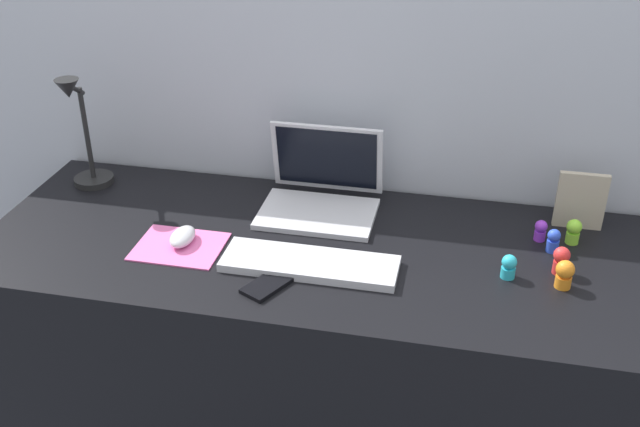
{
  "coord_description": "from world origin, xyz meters",
  "views": [
    {
      "loc": [
        0.31,
        -1.53,
        1.7
      ],
      "look_at": [
        -0.03,
        0.0,
        0.83
      ],
      "focal_mm": 42.19,
      "sensor_mm": 36.0,
      "label": 1
    }
  ],
  "objects_px": {
    "toy_figurine_red": "(561,259)",
    "toy_figurine_purple": "(541,230)",
    "laptop": "(322,188)",
    "picture_frame": "(581,201)",
    "desk_lamp": "(82,136)",
    "toy_figurine_orange": "(565,274)",
    "toy_figurine_cyan": "(509,266)",
    "keyboard": "(310,264)",
    "toy_figurine_lime": "(574,231)",
    "mouse": "(183,237)",
    "toy_figurine_blue": "(553,240)",
    "cell_phone": "(269,284)"
  },
  "relations": [
    {
      "from": "toy_figurine_red",
      "to": "toy_figurine_purple",
      "type": "xyz_separation_m",
      "value": [
        -0.04,
        0.14,
        -0.01
      ]
    },
    {
      "from": "laptop",
      "to": "toy_figurine_red",
      "type": "xyz_separation_m",
      "value": [
        0.6,
        -0.19,
        -0.02
      ]
    },
    {
      "from": "toy_figurine_purple",
      "to": "picture_frame",
      "type": "bearing_deg",
      "value": 42.5
    },
    {
      "from": "laptop",
      "to": "desk_lamp",
      "type": "bearing_deg",
      "value": -178.09
    },
    {
      "from": "toy_figurine_orange",
      "to": "picture_frame",
      "type": "bearing_deg",
      "value": 79.79
    },
    {
      "from": "toy_figurine_red",
      "to": "toy_figurine_cyan",
      "type": "bearing_deg",
      "value": -158.11
    },
    {
      "from": "keyboard",
      "to": "toy_figurine_orange",
      "type": "bearing_deg",
      "value": 4.22
    },
    {
      "from": "toy_figurine_red",
      "to": "picture_frame",
      "type": "bearing_deg",
      "value": 76.14
    },
    {
      "from": "laptop",
      "to": "picture_frame",
      "type": "height_order",
      "value": "laptop"
    },
    {
      "from": "toy_figurine_lime",
      "to": "toy_figurine_cyan",
      "type": "relative_size",
      "value": 1.1
    },
    {
      "from": "desk_lamp",
      "to": "picture_frame",
      "type": "bearing_deg",
      "value": 2.31
    },
    {
      "from": "toy_figurine_purple",
      "to": "toy_figurine_lime",
      "type": "xyz_separation_m",
      "value": [
        0.08,
        0.0,
        0.01
      ]
    },
    {
      "from": "toy_figurine_orange",
      "to": "desk_lamp",
      "type": "bearing_deg",
      "value": 169.59
    },
    {
      "from": "mouse",
      "to": "toy_figurine_purple",
      "type": "bearing_deg",
      "value": 13.56
    },
    {
      "from": "keyboard",
      "to": "toy_figurine_blue",
      "type": "xyz_separation_m",
      "value": [
        0.55,
        0.19,
        0.02
      ]
    },
    {
      "from": "laptop",
      "to": "toy_figurine_red",
      "type": "height_order",
      "value": "laptop"
    },
    {
      "from": "toy_figurine_blue",
      "to": "toy_figurine_orange",
      "type": "xyz_separation_m",
      "value": [
        0.02,
        -0.15,
        0.01
      ]
    },
    {
      "from": "cell_phone",
      "to": "toy_figurine_lime",
      "type": "distance_m",
      "value": 0.76
    },
    {
      "from": "cell_phone",
      "to": "toy_figurine_orange",
      "type": "distance_m",
      "value": 0.66
    },
    {
      "from": "keyboard",
      "to": "mouse",
      "type": "relative_size",
      "value": 4.27
    },
    {
      "from": "toy_figurine_purple",
      "to": "toy_figurine_cyan",
      "type": "height_order",
      "value": "toy_figurine_cyan"
    },
    {
      "from": "mouse",
      "to": "toy_figurine_blue",
      "type": "relative_size",
      "value": 1.62
    },
    {
      "from": "desk_lamp",
      "to": "toy_figurine_orange",
      "type": "xyz_separation_m",
      "value": [
        1.27,
        -0.23,
        -0.12
      ]
    },
    {
      "from": "desk_lamp",
      "to": "toy_figurine_blue",
      "type": "distance_m",
      "value": 1.26
    },
    {
      "from": "toy_figurine_purple",
      "to": "toy_figurine_orange",
      "type": "bearing_deg",
      "value": -77.91
    },
    {
      "from": "toy_figurine_lime",
      "to": "toy_figurine_blue",
      "type": "relative_size",
      "value": 1.07
    },
    {
      "from": "keyboard",
      "to": "cell_phone",
      "type": "distance_m",
      "value": 0.12
    },
    {
      "from": "cell_phone",
      "to": "toy_figurine_red",
      "type": "relative_size",
      "value": 1.9
    },
    {
      "from": "toy_figurine_red",
      "to": "desk_lamp",
      "type": "bearing_deg",
      "value": 172.25
    },
    {
      "from": "toy_figurine_blue",
      "to": "toy_figurine_orange",
      "type": "relative_size",
      "value": 0.88
    },
    {
      "from": "toy_figurine_cyan",
      "to": "toy_figurine_purple",
      "type": "bearing_deg",
      "value": 67.36
    },
    {
      "from": "keyboard",
      "to": "toy_figurine_cyan",
      "type": "xyz_separation_m",
      "value": [
        0.45,
        0.06,
        0.02
      ]
    },
    {
      "from": "toy_figurine_blue",
      "to": "toy_figurine_orange",
      "type": "bearing_deg",
      "value": -84.24
    },
    {
      "from": "laptop",
      "to": "toy_figurine_cyan",
      "type": "height_order",
      "value": "laptop"
    },
    {
      "from": "keyboard",
      "to": "toy_figurine_orange",
      "type": "relative_size",
      "value": 6.11
    },
    {
      "from": "desk_lamp",
      "to": "toy_figurine_red",
      "type": "bearing_deg",
      "value": -7.75
    },
    {
      "from": "cell_phone",
      "to": "toy_figurine_purple",
      "type": "distance_m",
      "value": 0.69
    },
    {
      "from": "toy_figurine_red",
      "to": "toy_figurine_blue",
      "type": "relative_size",
      "value": 1.14
    },
    {
      "from": "keyboard",
      "to": "toy_figurine_red",
      "type": "height_order",
      "value": "toy_figurine_red"
    },
    {
      "from": "keyboard",
      "to": "toy_figurine_cyan",
      "type": "distance_m",
      "value": 0.45
    },
    {
      "from": "laptop",
      "to": "mouse",
      "type": "relative_size",
      "value": 3.12
    },
    {
      "from": "keyboard",
      "to": "toy_figurine_lime",
      "type": "distance_m",
      "value": 0.65
    },
    {
      "from": "picture_frame",
      "to": "toy_figurine_orange",
      "type": "xyz_separation_m",
      "value": [
        -0.05,
        -0.29,
        -0.04
      ]
    },
    {
      "from": "picture_frame",
      "to": "toy_figurine_cyan",
      "type": "relative_size",
      "value": 2.6
    },
    {
      "from": "mouse",
      "to": "desk_lamp",
      "type": "xyz_separation_m",
      "value": [
        -0.37,
        0.24,
        0.13
      ]
    },
    {
      "from": "cell_phone",
      "to": "desk_lamp",
      "type": "bearing_deg",
      "value": 176.61
    },
    {
      "from": "cell_phone",
      "to": "picture_frame",
      "type": "relative_size",
      "value": 0.85
    },
    {
      "from": "toy_figurine_orange",
      "to": "cell_phone",
      "type": "bearing_deg",
      "value": -168.12
    },
    {
      "from": "laptop",
      "to": "toy_figurine_lime",
      "type": "bearing_deg",
      "value": -4.67
    },
    {
      "from": "keyboard",
      "to": "toy_figurine_cyan",
      "type": "bearing_deg",
      "value": 7.13
    }
  ]
}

